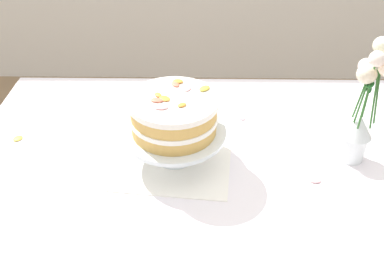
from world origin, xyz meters
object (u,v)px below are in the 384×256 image
at_px(cake_stand, 174,135).
at_px(dining_table, 203,191).
at_px(layer_cake, 174,114).
at_px(flower_vase, 363,111).

bearing_deg(cake_stand, dining_table, -28.23).
relative_size(cake_stand, layer_cake, 1.19).
distance_m(dining_table, cake_stand, 0.20).
height_order(dining_table, cake_stand, cake_stand).
height_order(layer_cake, flower_vase, flower_vase).
relative_size(dining_table, cake_stand, 4.83).
relative_size(dining_table, layer_cake, 5.76).
bearing_deg(layer_cake, cake_stand, -102.91).
bearing_deg(cake_stand, layer_cake, 77.09).
bearing_deg(dining_table, flower_vase, 6.99).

